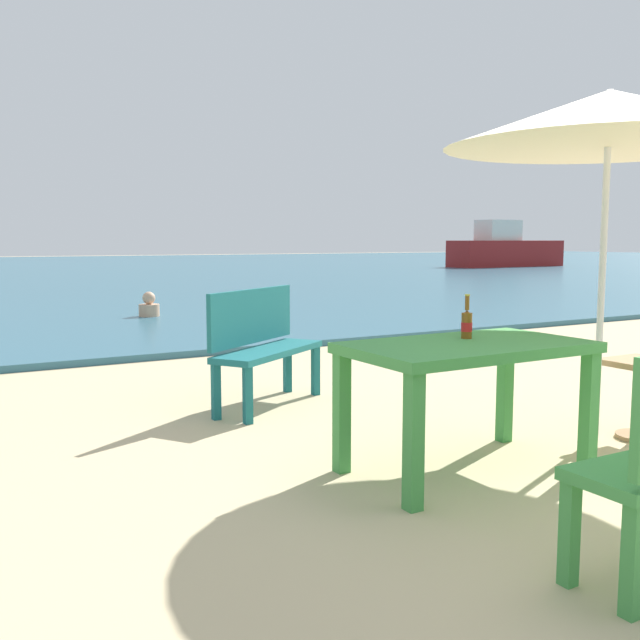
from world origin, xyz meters
TOP-DOWN VIEW (x-y plane):
  - ground_plane at (0.00, 0.00)m, footprint 120.00×120.00m
  - sea_water at (0.00, 30.00)m, footprint 120.00×50.00m
  - picnic_table_green at (-1.07, 0.36)m, footprint 1.40×0.80m
  - beer_bottle_amber at (-0.97, 0.49)m, footprint 0.07×0.07m
  - patio_umbrella at (0.11, 0.40)m, footprint 2.10×2.10m
  - bench_teal_center at (-1.40, 2.44)m, footprint 1.20×0.96m
  - swimmer_person at (-0.44, 8.90)m, footprint 0.34×0.34m
  - boat_sailboat at (20.77, 22.38)m, footprint 6.04×1.65m

SIDE VIEW (x-z plane):
  - ground_plane at x=0.00m, z-range 0.00..0.00m
  - sea_water at x=0.00m, z-range 0.00..0.08m
  - swimmer_person at x=-0.44m, z-range 0.03..0.44m
  - bench_teal_center at x=-1.40m, z-range 0.07..1.02m
  - picnic_table_green at x=-1.07m, z-range 0.27..1.03m
  - beer_bottle_amber at x=-0.97m, z-range 0.72..0.99m
  - boat_sailboat at x=20.77m, z-range -0.23..1.97m
  - patio_umbrella at x=0.11m, z-range 0.97..3.27m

